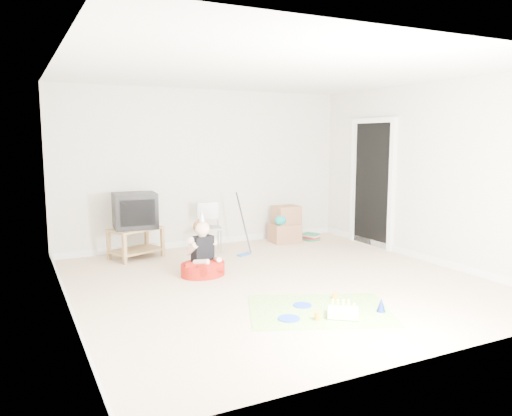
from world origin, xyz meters
name	(u,v)px	position (x,y,z in m)	size (l,w,h in m)	color
ground	(277,282)	(0.00, 0.00, 0.00)	(5.00, 5.00, 0.00)	beige
doorway_recess	(373,185)	(2.48, 1.20, 1.02)	(0.02, 0.90, 2.05)	black
tv_stand	(136,240)	(-1.31, 2.04, 0.27)	(0.86, 0.71, 0.46)	olive
crt_tv	(135,211)	(-1.31, 2.04, 0.73)	(0.62, 0.51, 0.53)	black
folding_chair	(209,228)	(-0.16, 1.94, 0.39)	(0.43, 0.42, 0.80)	gray
cardboard_boxes	(285,225)	(1.30, 2.07, 0.30)	(0.52, 0.40, 0.63)	#966848
floor_mop	(244,239)	(0.23, 1.48, 0.26)	(0.25, 0.31, 0.96)	blue
book_pile	(310,237)	(1.79, 2.02, 0.06)	(0.29, 0.33, 0.13)	#287A56
seated_woman	(203,261)	(-0.74, 0.70, 0.19)	(0.72, 0.72, 0.87)	#B61B10
party_mat	(320,310)	(-0.11, -1.13, 0.00)	(1.48, 1.07, 0.01)	#DF2E72
birthday_cake	(343,313)	(-0.01, -1.41, 0.04)	(0.39, 0.38, 0.15)	white
blue_plate_near	(302,305)	(-0.20, -0.94, 0.01)	(0.20, 0.20, 0.01)	blue
blue_plate_far	(289,318)	(-0.54, -1.22, 0.01)	(0.22, 0.22, 0.01)	blue
orange_cup_near	(335,297)	(0.23, -0.92, 0.04)	(0.06, 0.06, 0.07)	orange
orange_cup_far	(318,316)	(-0.29, -1.37, 0.04)	(0.07, 0.07, 0.08)	orange
blue_party_hat	(381,305)	(0.44, -1.46, 0.08)	(0.10, 0.10, 0.15)	#16309D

